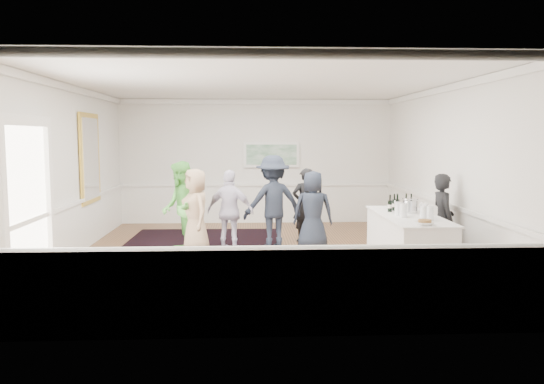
{
  "coord_description": "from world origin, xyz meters",
  "views": [
    {
      "loc": [
        -0.21,
        -9.75,
        2.25
      ],
      "look_at": [
        0.24,
        0.2,
        1.2
      ],
      "focal_mm": 35.0,
      "sensor_mm": 36.0,
      "label": 1
    }
  ],
  "objects_px": {
    "guest_dark_b": "(305,205)",
    "ice_bucket": "(410,206)",
    "guest_tan": "(196,212)",
    "guest_dark_a": "(273,202)",
    "serving_table": "(408,244)",
    "guest_navy": "(313,211)",
    "guest_lilac": "(230,211)",
    "guest_green": "(181,208)",
    "bartender": "(443,219)",
    "nut_bowl": "(425,222)"
  },
  "relations": [
    {
      "from": "bartender",
      "to": "serving_table",
      "type": "bearing_deg",
      "value": 122.21
    },
    {
      "from": "guest_tan",
      "to": "guest_dark_b",
      "type": "height_order",
      "value": "guest_tan"
    },
    {
      "from": "guest_dark_a",
      "to": "nut_bowl",
      "type": "height_order",
      "value": "guest_dark_a"
    },
    {
      "from": "guest_navy",
      "to": "nut_bowl",
      "type": "bearing_deg",
      "value": 121.71
    },
    {
      "from": "guest_dark_a",
      "to": "ice_bucket",
      "type": "relative_size",
      "value": 7.2
    },
    {
      "from": "guest_navy",
      "to": "nut_bowl",
      "type": "xyz_separation_m",
      "value": [
        1.3,
        -2.73,
        0.21
      ]
    },
    {
      "from": "guest_lilac",
      "to": "guest_dark_b",
      "type": "distance_m",
      "value": 1.84
    },
    {
      "from": "guest_lilac",
      "to": "nut_bowl",
      "type": "distance_m",
      "value": 3.99
    },
    {
      "from": "guest_green",
      "to": "guest_dark_b",
      "type": "relative_size",
      "value": 1.13
    },
    {
      "from": "guest_green",
      "to": "ice_bucket",
      "type": "relative_size",
      "value": 6.86
    },
    {
      "from": "guest_lilac",
      "to": "guest_dark_a",
      "type": "relative_size",
      "value": 0.86
    },
    {
      "from": "guest_dark_a",
      "to": "guest_dark_b",
      "type": "bearing_deg",
      "value": -156.21
    },
    {
      "from": "guest_dark_a",
      "to": "guest_tan",
      "type": "bearing_deg",
      "value": 5.12
    },
    {
      "from": "guest_tan",
      "to": "guest_navy",
      "type": "height_order",
      "value": "guest_tan"
    },
    {
      "from": "guest_tan",
      "to": "guest_lilac",
      "type": "relative_size",
      "value": 1.02
    },
    {
      "from": "ice_bucket",
      "to": "serving_table",
      "type": "bearing_deg",
      "value": -110.82
    },
    {
      "from": "serving_table",
      "to": "guest_tan",
      "type": "height_order",
      "value": "guest_tan"
    },
    {
      "from": "guest_green",
      "to": "nut_bowl",
      "type": "height_order",
      "value": "guest_green"
    },
    {
      "from": "ice_bucket",
      "to": "nut_bowl",
      "type": "relative_size",
      "value": 1.0
    },
    {
      "from": "serving_table",
      "to": "ice_bucket",
      "type": "height_order",
      "value": "ice_bucket"
    },
    {
      "from": "bartender",
      "to": "guest_lilac",
      "type": "distance_m",
      "value": 3.94
    },
    {
      "from": "bartender",
      "to": "guest_dark_a",
      "type": "bearing_deg",
      "value": 59.25
    },
    {
      "from": "ice_bucket",
      "to": "guest_dark_b",
      "type": "bearing_deg",
      "value": 121.81
    },
    {
      "from": "bartender",
      "to": "guest_green",
      "type": "distance_m",
      "value": 4.82
    },
    {
      "from": "bartender",
      "to": "guest_tan",
      "type": "distance_m",
      "value": 4.53
    },
    {
      "from": "guest_tan",
      "to": "ice_bucket",
      "type": "relative_size",
      "value": 6.31
    },
    {
      "from": "guest_navy",
      "to": "ice_bucket",
      "type": "xyz_separation_m",
      "value": [
        1.46,
        -1.5,
        0.29
      ]
    },
    {
      "from": "guest_tan",
      "to": "bartender",
      "type": "bearing_deg",
      "value": 48.89
    },
    {
      "from": "bartender",
      "to": "ice_bucket",
      "type": "xyz_separation_m",
      "value": [
        -0.68,
        -0.28,
        0.27
      ]
    },
    {
      "from": "serving_table",
      "to": "guest_navy",
      "type": "distance_m",
      "value": 2.24
    },
    {
      "from": "serving_table",
      "to": "bartender",
      "type": "height_order",
      "value": "bartender"
    },
    {
      "from": "guest_dark_a",
      "to": "ice_bucket",
      "type": "xyz_separation_m",
      "value": [
        2.23,
        -1.85,
        0.14
      ]
    },
    {
      "from": "ice_bucket",
      "to": "guest_navy",
      "type": "bearing_deg",
      "value": 134.3
    },
    {
      "from": "serving_table",
      "to": "guest_green",
      "type": "xyz_separation_m",
      "value": [
        -3.93,
        1.62,
        0.41
      ]
    },
    {
      "from": "guest_lilac",
      "to": "guest_dark_a",
      "type": "bearing_deg",
      "value": -138.43
    },
    {
      "from": "guest_tan",
      "to": "nut_bowl",
      "type": "bearing_deg",
      "value": 26.59
    },
    {
      "from": "guest_green",
      "to": "ice_bucket",
      "type": "distance_m",
      "value": 4.25
    },
    {
      "from": "guest_dark_b",
      "to": "ice_bucket",
      "type": "bearing_deg",
      "value": 112.85
    },
    {
      "from": "guest_lilac",
      "to": "guest_green",
      "type": "bearing_deg",
      "value": 24.0
    },
    {
      "from": "guest_green",
      "to": "ice_bucket",
      "type": "height_order",
      "value": "guest_green"
    },
    {
      "from": "serving_table",
      "to": "nut_bowl",
      "type": "height_order",
      "value": "nut_bowl"
    },
    {
      "from": "guest_dark_a",
      "to": "ice_bucket",
      "type": "height_order",
      "value": "guest_dark_a"
    },
    {
      "from": "bartender",
      "to": "nut_bowl",
      "type": "xyz_separation_m",
      "value": [
        -0.83,
        -1.51,
        0.2
      ]
    },
    {
      "from": "guest_dark_b",
      "to": "ice_bucket",
      "type": "xyz_separation_m",
      "value": [
        1.51,
        -2.43,
        0.29
      ]
    },
    {
      "from": "guest_lilac",
      "to": "bartender",
      "type": "bearing_deg",
      "value": -179.98
    },
    {
      "from": "guest_dark_b",
      "to": "guest_dark_a",
      "type": "bearing_deg",
      "value": 29.91
    },
    {
      "from": "guest_tan",
      "to": "guest_dark_a",
      "type": "height_order",
      "value": "guest_dark_a"
    },
    {
      "from": "guest_dark_a",
      "to": "guest_dark_b",
      "type": "xyz_separation_m",
      "value": [
        0.72,
        0.58,
        -0.15
      ]
    },
    {
      "from": "guest_green",
      "to": "ice_bucket",
      "type": "bearing_deg",
      "value": 55.09
    },
    {
      "from": "guest_tan",
      "to": "guest_green",
      "type": "bearing_deg",
      "value": -131.9
    }
  ]
}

